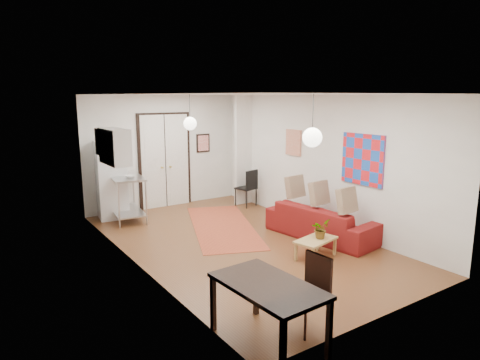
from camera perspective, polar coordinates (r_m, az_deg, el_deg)
floor at (r=8.63m, az=-0.15°, el=-8.27°), size 7.00×7.00×0.00m
ceiling at (r=8.14m, az=-0.16°, el=11.37°), size 4.20×7.00×0.02m
wall_back at (r=11.31m, az=-10.10°, el=3.77°), size 4.20×0.02×2.90m
wall_front at (r=5.76m, az=19.67°, el=-3.79°), size 4.20×0.02×2.90m
wall_left at (r=7.32m, az=-13.93°, el=-0.36°), size 0.02×7.00×2.90m
wall_right at (r=9.58m, az=10.35°, el=2.45°), size 0.02×7.00×2.90m
double_doors at (r=11.30m, az=-9.96°, el=2.49°), size 1.44×0.06×2.50m
stub_partition at (r=11.38m, az=0.44°, el=3.99°), size 0.50×0.10×2.90m
wall_cabinet at (r=8.72m, az=-16.39°, el=4.32°), size 0.35×1.00×0.70m
painting_popart at (r=8.69m, az=16.03°, el=2.65°), size 0.05×1.00×1.00m
painting_abstract at (r=10.10m, az=7.15°, el=4.99°), size 0.05×0.50×0.60m
poster_back at (r=11.77m, az=-4.93°, el=4.93°), size 0.40×0.03×0.50m
print_left at (r=9.15m, az=-18.27°, el=4.83°), size 0.03×0.44×0.54m
pendant_back at (r=9.88m, az=-6.68°, el=7.50°), size 0.30×0.30×0.80m
pendant_front at (r=6.60m, az=9.61°, el=5.62°), size 0.30×0.30×0.80m
kilim_rug at (r=9.63m, az=-2.34°, el=-6.16°), size 2.48×3.65×0.01m
sofa at (r=8.96m, az=10.84°, el=-5.43°), size 1.23×2.45×0.69m
coffee_table at (r=7.84m, az=10.07°, el=-8.08°), size 0.88×0.61×0.36m
potted_plant at (r=7.84m, az=10.66°, el=-6.40°), size 0.33×0.37×0.35m
kitchen_counter at (r=10.34m, az=-14.92°, el=-1.33°), size 0.87×1.45×1.05m
bowl at (r=9.99m, az=-14.46°, el=0.46°), size 0.31×0.31×0.06m
soap_bottle at (r=10.47m, az=-15.76°, el=1.32°), size 0.12×0.13×0.22m
fridge at (r=10.54m, az=-16.77°, el=0.02°), size 0.73×0.73×1.84m
dining_table at (r=5.08m, az=3.76°, el=-14.49°), size 0.85×1.40×0.76m
dining_chair_near at (r=5.56m, az=8.18°, el=-13.75°), size 0.47×0.65×0.94m
dining_chair_far at (r=5.56m, az=8.18°, el=-13.75°), size 0.47×0.65×0.94m
black_side_chair at (r=11.32m, az=0.52°, el=-0.54°), size 0.55×0.55×0.98m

